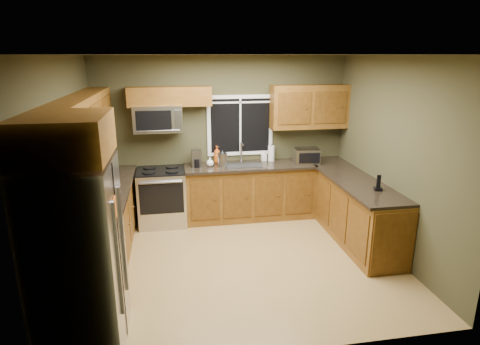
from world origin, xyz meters
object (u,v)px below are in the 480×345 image
object	(u,v)px
toaster_oven	(306,156)
soap_bottle_b	(264,156)
cordless_phone	(378,186)
range	(162,197)
microwave	(158,119)
refrigerator	(80,257)
paper_towel_roll	(271,153)
soap_bottle_c	(210,162)
soap_bottle_a	(217,154)
kettle	(222,159)
coffee_maker	(196,159)

from	to	relation	value
toaster_oven	soap_bottle_b	bearing A→B (deg)	155.79
cordless_phone	soap_bottle_b	bearing A→B (deg)	122.80
toaster_oven	cordless_phone	size ratio (longest dim) A/B	2.00
range	microwave	world-z (taller)	microwave
refrigerator	paper_towel_roll	bearing A→B (deg)	49.30
microwave	soap_bottle_c	distance (m)	1.08
soap_bottle_a	kettle	bearing A→B (deg)	-75.93
soap_bottle_c	cordless_phone	world-z (taller)	cordless_phone
refrigerator	toaster_oven	xyz separation A→B (m)	(3.10, 2.70, 0.17)
refrigerator	coffee_maker	size ratio (longest dim) A/B	6.71
range	microwave	distance (m)	1.27
range	coffee_maker	xyz separation A→B (m)	(0.58, 0.05, 0.60)
coffee_maker	soap_bottle_a	distance (m)	0.40
coffee_maker	kettle	size ratio (longest dim) A/B	0.98
range	kettle	distance (m)	1.16
kettle	soap_bottle_c	size ratio (longest dim) A/B	1.81
range	paper_towel_roll	world-z (taller)	paper_towel_roll
microwave	coffee_maker	size ratio (longest dim) A/B	2.83
refrigerator	soap_bottle_b	distance (m)	3.87
soap_bottle_a	cordless_phone	size ratio (longest dim) A/B	1.33
microwave	soap_bottle_b	distance (m)	1.89
range	microwave	bearing A→B (deg)	90.02
coffee_maker	soap_bottle_c	world-z (taller)	coffee_maker
refrigerator	paper_towel_roll	world-z (taller)	refrigerator
coffee_maker	microwave	bearing A→B (deg)	172.02
paper_towel_roll	kettle	bearing A→B (deg)	-165.49
toaster_oven	coffee_maker	bearing A→B (deg)	176.19
refrigerator	range	distance (m)	2.89
toaster_oven	range	bearing A→B (deg)	178.40
range	kettle	world-z (taller)	kettle
toaster_oven	soap_bottle_c	xyz separation A→B (m)	(-1.61, 0.10, -0.05)
range	toaster_oven	xyz separation A→B (m)	(2.41, -0.07, 0.60)
toaster_oven	paper_towel_roll	size ratio (longest dim) A/B	1.51
coffee_maker	soap_bottle_c	xyz separation A→B (m)	(0.22, -0.02, -0.05)
microwave	paper_towel_roll	bearing A→B (deg)	2.27
paper_towel_roll	soap_bottle_a	distance (m)	0.94
soap_bottle_a	soap_bottle_b	world-z (taller)	soap_bottle_a
paper_towel_roll	range	bearing A→B (deg)	-173.59
soap_bottle_c	cordless_phone	size ratio (longest dim) A/B	0.70
soap_bottle_b	range	bearing A→B (deg)	-172.50
soap_bottle_c	coffee_maker	bearing A→B (deg)	173.66
toaster_oven	kettle	size ratio (longest dim) A/B	1.59
cordless_phone	toaster_oven	bearing A→B (deg)	108.36
microwave	paper_towel_roll	distance (m)	1.99
coffee_maker	kettle	bearing A→B (deg)	-9.54
kettle	paper_towel_roll	distance (m)	0.90
kettle	soap_bottle_b	world-z (taller)	kettle
soap_bottle_a	toaster_oven	bearing A→B (deg)	-11.42
range	soap_bottle_c	distance (m)	0.97
coffee_maker	kettle	world-z (taller)	kettle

